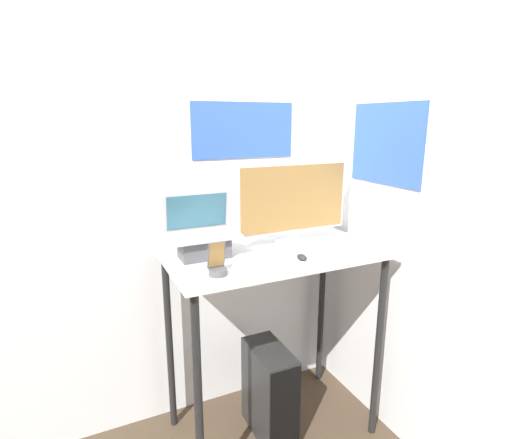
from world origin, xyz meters
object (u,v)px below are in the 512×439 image
Objects in this scene: laptop at (203,239)px; computer_tower at (270,391)px; mouse at (302,257)px; cell_phone at (217,266)px; keyboard at (266,265)px; monitor at (293,205)px.

laptop reaches higher than computer_tower.
mouse is 0.86m from computer_tower.
laptop is at bearing 164.63° from computer_tower.
cell_phone is (-0.44, -0.01, 0.02)m from mouse.
keyboard is at bearing -123.32° from computer_tower.
computer_tower is (-0.18, -0.09, -1.05)m from monitor.
keyboard is at bearing 0.53° from cell_phone.
monitor is at bearing 25.88° from cell_phone.
mouse is 0.42× the size of cell_phone.
mouse is at bearing -62.47° from computer_tower.
monitor is (0.51, -0.00, 0.13)m from laptop.
monitor is 0.44m from keyboard.
computer_tower is at bearing 56.68° from keyboard.
laptop is 1.13× the size of keyboard.
cell_phone is at bearing -154.28° from computer_tower.
mouse reaches higher than computer_tower.
monitor is 0.34m from mouse.
keyboard is at bearing -138.63° from monitor.
mouse is at bearing 0.75° from cell_phone.
keyboard is at bearing -178.97° from mouse.
mouse is at bearing -31.43° from laptop.
monitor is 1.23× the size of computer_tower.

